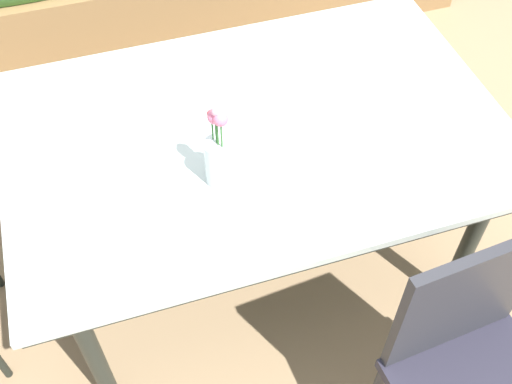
# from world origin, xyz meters

# --- Properties ---
(ground_plane) EXTENTS (12.00, 12.00, 0.00)m
(ground_plane) POSITION_xyz_m (0.00, 0.00, 0.00)
(ground_plane) COLOR #9E7F5B
(dining_table) EXTENTS (1.59, 1.05, 0.76)m
(dining_table) POSITION_xyz_m (-0.06, -0.01, 0.70)
(dining_table) COLOR silver
(dining_table) RESTS_ON ground
(chair_near_right) EXTENTS (0.47, 0.47, 0.94)m
(chair_near_right) POSITION_xyz_m (0.29, -0.87, 0.55)
(chair_near_right) COLOR #282634
(chair_near_right) RESTS_ON ground
(flower_vase) EXTENTS (0.08, 0.08, 0.29)m
(flower_vase) POSITION_xyz_m (-0.23, -0.18, 0.87)
(flower_vase) COLOR silver
(flower_vase) RESTS_ON dining_table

